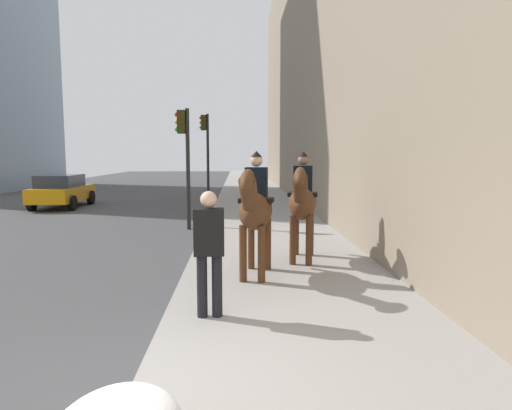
# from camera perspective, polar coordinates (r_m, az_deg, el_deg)

# --- Properties ---
(sidewalk_slab) EXTENTS (120.00, 3.84, 0.12)m
(sidewalk_slab) POSITION_cam_1_polar(r_m,az_deg,el_deg) (4.57, 10.11, -22.83)
(sidewalk_slab) COLOR gray
(sidewalk_slab) RESTS_ON ground
(mounted_horse_near) EXTENTS (2.14, 0.83, 2.24)m
(mounted_horse_near) POSITION_cam_1_polar(r_m,az_deg,el_deg) (7.86, -0.08, -0.45)
(mounted_horse_near) COLOR #4C2B16
(mounted_horse_near) RESTS_ON sidewalk_slab
(mounted_horse_far) EXTENTS (2.14, 0.85, 2.24)m
(mounted_horse_far) POSITION_cam_1_polar(r_m,az_deg,el_deg) (9.12, 5.97, 0.47)
(mounted_horse_far) COLOR #4C2B16
(mounted_horse_far) RESTS_ON sidewalk_slab
(pedestrian_greeting) EXTENTS (0.28, 0.41, 1.70)m
(pedestrian_greeting) POSITION_cam_1_polar(r_m,az_deg,el_deg) (5.95, -6.03, -5.17)
(pedestrian_greeting) COLOR black
(pedestrian_greeting) RESTS_ON sidewalk_slab
(car_near_lane) EXTENTS (4.00, 1.91, 1.44)m
(car_near_lane) POSITION_cam_1_polar(r_m,az_deg,el_deg) (21.24, -23.60, 1.74)
(car_near_lane) COLOR orange
(car_near_lane) RESTS_ON ground
(traffic_light_near_curb) EXTENTS (0.20, 0.44, 3.69)m
(traffic_light_near_curb) POSITION_cam_1_polar(r_m,az_deg,el_deg) (13.77, -9.13, 7.13)
(traffic_light_near_curb) COLOR black
(traffic_light_near_curb) RESTS_ON ground
(traffic_light_far_curb) EXTENTS (0.20, 0.44, 4.19)m
(traffic_light_far_curb) POSITION_cam_1_polar(r_m,az_deg,el_deg) (21.04, -6.44, 7.73)
(traffic_light_far_curb) COLOR black
(traffic_light_far_curb) RESTS_ON ground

